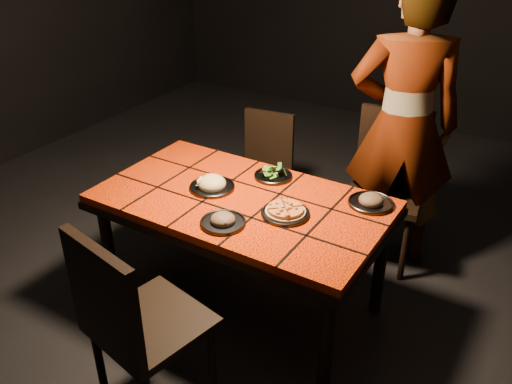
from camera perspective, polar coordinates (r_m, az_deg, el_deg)
The scene contains 11 objects.
room_shell at distance 2.72m, azimuth -1.76°, elevation 13.22°, with size 6.04×7.04×3.08m.
dining_table at distance 3.06m, azimuth -1.53°, elevation -1.91°, with size 1.62×0.92×0.75m.
chair_near at distance 2.51m, azimuth -12.94°, elevation -12.92°, with size 0.55×0.55×1.04m.
chair_far_left at distance 4.04m, azimuth 0.86°, elevation 3.21°, with size 0.43×0.43×0.85m.
chair_far_right at distance 3.69m, azimuth 13.70°, elevation 1.58°, with size 0.55×0.55×1.03m.
diner at distance 3.53m, azimuth 15.24°, elevation 6.68°, with size 0.70×0.46×1.92m, color brown.
plate_pizza at distance 2.86m, azimuth 3.11°, elevation -2.09°, with size 0.30×0.30×0.04m.
plate_pasta at distance 3.11m, azimuth -4.65°, elevation 0.76°, with size 0.26×0.26×0.09m.
plate_salad at distance 3.23m, azimuth 1.83°, elevation 1.97°, with size 0.23×0.23×0.07m.
plate_mushroom_a at distance 2.78m, azimuth -3.50°, elevation -3.00°, with size 0.24×0.24×0.08m.
plate_mushroom_b at distance 3.01m, azimuth 12.02°, elevation -0.92°, with size 0.25×0.25×0.08m.
Camera 1 is at (1.44, -2.19, 2.24)m, focal length 38.00 mm.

